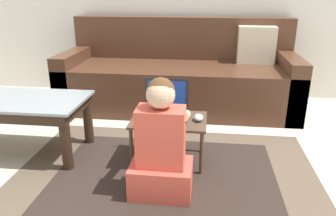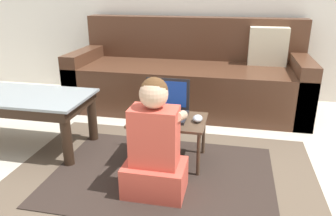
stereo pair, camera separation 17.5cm
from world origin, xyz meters
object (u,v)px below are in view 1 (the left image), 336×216
person_seated (161,148)px  laptop_desk (169,124)px  couch (180,77)px  computer_mouse (198,117)px  coffee_table (3,107)px  laptop (165,110)px

person_seated → laptop_desk: bearing=90.4°
couch → computer_mouse: size_ratio=24.65×
coffee_table → laptop: size_ratio=3.88×
coffee_table → person_seated: bearing=-18.1°
couch → laptop_desk: couch is taller
couch → computer_mouse: couch is taller
laptop → couch: bearing=89.9°
laptop_desk → laptop: size_ratio=1.64×
laptop → person_seated: size_ratio=0.43×
laptop → laptop_desk: bearing=-58.8°
coffee_table → person_seated: (1.20, -0.39, -0.05)m
computer_mouse → person_seated: (-0.19, -0.38, -0.04)m
person_seated → couch: bearing=91.3°
laptop_desk → person_seated: (0.00, -0.38, 0.02)m
laptop_desk → coffee_table: bearing=179.7°
person_seated → coffee_table: bearing=161.9°
coffee_table → person_seated: size_ratio=1.69×
coffee_table → computer_mouse: 1.39m
computer_mouse → coffee_table: bearing=179.7°
computer_mouse → person_seated: size_ratio=0.13×
laptop_desk → laptop: 0.10m
laptop_desk → laptop: laptop is taller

